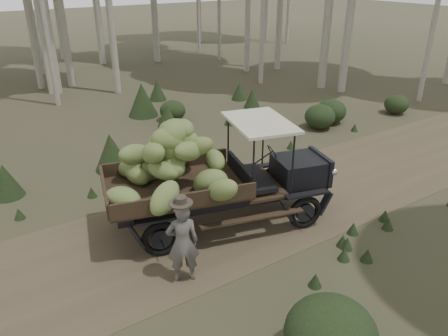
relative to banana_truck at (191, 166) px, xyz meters
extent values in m
plane|color=#473D2B|center=(2.40, -0.20, -1.60)|extent=(120.00, 120.00, 0.00)
cube|color=brown|center=(2.40, -0.20, -1.60)|extent=(70.00, 4.00, 0.01)
cube|color=black|center=(2.61, -0.71, -0.49)|extent=(1.34, 1.30, 0.61)
cube|color=black|center=(3.20, -0.86, -0.49)|extent=(0.39, 1.10, 0.69)
cube|color=black|center=(1.11, -0.32, -0.38)|extent=(0.48, 1.52, 0.61)
cube|color=#38281C|center=(-0.38, 0.07, -0.49)|extent=(3.50, 2.71, 0.09)
cube|color=#38281C|center=(-0.13, 1.04, -0.29)|extent=(3.01, 0.85, 0.35)
cube|color=#38281C|center=(-0.64, -0.89, -0.29)|extent=(3.01, 0.85, 0.35)
cube|color=#38281C|center=(-1.88, 0.46, -0.29)|extent=(0.57, 1.94, 0.35)
cube|color=beige|center=(1.57, -0.44, 0.86)|extent=(1.71, 2.14, 0.07)
cube|color=black|center=(0.85, 0.19, -0.91)|extent=(4.95, 1.39, 0.20)
cube|color=black|center=(0.63, -0.63, -0.91)|extent=(4.95, 1.39, 0.20)
torus|color=black|center=(2.62, 0.20, -1.18)|extent=(0.85, 0.36, 0.84)
torus|color=black|center=(2.18, -1.51, -1.18)|extent=(0.85, 0.36, 0.84)
torus|color=black|center=(-0.70, 1.07, -1.18)|extent=(0.85, 0.36, 0.84)
torus|color=black|center=(-1.14, -0.64, -1.18)|extent=(0.85, 0.36, 0.84)
sphere|color=beige|center=(3.41, -0.40, -0.44)|extent=(0.20, 0.20, 0.20)
sphere|color=beige|center=(3.16, -1.37, -0.44)|extent=(0.20, 0.20, 0.20)
ellipsoid|color=olive|center=(-1.74, -0.21, -0.25)|extent=(0.92, 1.15, 0.70)
ellipsoid|color=olive|center=(-0.35, 0.69, 0.17)|extent=(0.99, 0.62, 0.72)
ellipsoid|color=olive|center=(0.10, -0.21, 0.52)|extent=(0.80, 0.87, 0.62)
ellipsoid|color=olive|center=(-0.22, 0.21, 0.82)|extent=(0.90, 0.90, 0.55)
ellipsoid|color=olive|center=(-0.77, 0.73, -0.23)|extent=(0.98, 0.78, 0.63)
ellipsoid|color=olive|center=(-0.74, -0.11, 0.12)|extent=(0.74, 0.88, 0.48)
ellipsoid|color=olive|center=(-0.92, -0.06, 0.54)|extent=(0.49, 0.83, 0.68)
ellipsoid|color=olive|center=(-0.29, 0.13, 0.78)|extent=(0.95, 1.05, 0.75)
ellipsoid|color=olive|center=(-0.82, 0.91, -0.17)|extent=(0.95, 0.64, 0.70)
ellipsoid|color=olive|center=(0.16, 0.51, 0.22)|extent=(1.01, 0.80, 0.60)
ellipsoid|color=olive|center=(-0.51, 0.35, 0.49)|extent=(0.73, 0.98, 0.58)
ellipsoid|color=olive|center=(-0.41, 0.00, 0.83)|extent=(0.87, 0.55, 0.76)
ellipsoid|color=olive|center=(-1.05, 1.03, -0.19)|extent=(0.66, 1.05, 0.75)
ellipsoid|color=olive|center=(-0.41, 0.24, 0.19)|extent=(0.95, 0.82, 0.55)
ellipsoid|color=olive|center=(-0.47, 0.00, 0.55)|extent=(0.95, 0.62, 0.76)
ellipsoid|color=olive|center=(-0.21, 0.07, 0.74)|extent=(1.07, 1.02, 0.78)
ellipsoid|color=olive|center=(-1.02, 0.72, -0.24)|extent=(0.62, 0.87, 0.55)
ellipsoid|color=olive|center=(-0.48, -0.04, 0.16)|extent=(0.64, 0.91, 0.62)
ellipsoid|color=olive|center=(-0.64, 0.24, 0.46)|extent=(0.72, 0.91, 0.56)
ellipsoid|color=olive|center=(-0.10, 0.17, 0.82)|extent=(0.74, 1.03, 0.70)
ellipsoid|color=olive|center=(-0.70, 0.81, -0.24)|extent=(0.96, 0.60, 0.69)
ellipsoid|color=olive|center=(-0.95, 0.88, 0.18)|extent=(1.09, 0.74, 0.69)
ellipsoid|color=olive|center=(-0.18, -0.23, 0.48)|extent=(1.00, 0.73, 0.64)
ellipsoid|color=olive|center=(-0.55, 0.00, 0.75)|extent=(0.88, 0.73, 0.57)
ellipsoid|color=olive|center=(0.13, -0.61, -0.19)|extent=(1.03, 1.15, 0.86)
ellipsoid|color=olive|center=(0.46, -0.30, 0.15)|extent=(0.58, 0.80, 0.46)
ellipsoid|color=olive|center=(-1.08, -0.83, -0.12)|extent=(1.08, 0.85, 0.84)
ellipsoid|color=olive|center=(0.10, -1.14, -0.14)|extent=(0.75, 1.01, 0.77)
imported|color=#53504C|center=(-1.11, -1.59, -0.74)|extent=(0.73, 0.62, 1.72)
cylinder|color=#383127|center=(-1.11, -1.59, 0.14)|extent=(0.60, 0.60, 0.02)
cylinder|color=#383127|center=(-1.11, -1.59, 0.20)|extent=(0.30, 0.30, 0.14)
ellipsoid|color=#233319|center=(-0.20, -4.63, -1.01)|extent=(1.44, 1.44, 1.15)
cone|color=#233319|center=(7.12, 8.26, -1.20)|extent=(0.71, 0.71, 0.79)
cone|color=#233319|center=(-0.48, 4.15, -1.02)|extent=(1.05, 1.05, 1.17)
ellipsoid|color=#233319|center=(3.17, 7.25, -1.18)|extent=(1.02, 1.02, 0.82)
cone|color=#233319|center=(4.82, 5.60, -1.35)|extent=(0.45, 0.45, 0.50)
ellipsoid|color=#233319|center=(11.42, 2.95, -1.20)|extent=(0.99, 0.99, 0.79)
cone|color=#233319|center=(-3.46, 4.04, -1.13)|extent=(0.85, 0.85, 0.95)
cone|color=#233319|center=(3.93, 10.29, -1.15)|extent=(0.82, 0.82, 0.91)
cone|color=#233319|center=(2.44, 8.51, -0.92)|extent=(1.23, 1.23, 1.36)
ellipsoid|color=#233319|center=(7.43, 3.37, -1.13)|extent=(1.15, 1.15, 0.92)
cone|color=#233319|center=(6.87, 6.93, -1.19)|extent=(0.74, 0.74, 0.82)
cone|color=#233319|center=(2.70, 6.76, -1.16)|extent=(0.80, 0.80, 0.89)
ellipsoid|color=#233319|center=(8.26, 3.61, -1.12)|extent=(1.18, 1.18, 0.94)
cone|color=#233319|center=(0.93, -3.19, -1.45)|extent=(0.27, 0.27, 0.30)
cone|color=#233319|center=(-3.43, 2.64, -1.45)|extent=(0.27, 0.27, 0.30)
cone|color=#233319|center=(2.96, -2.32, -1.45)|extent=(0.27, 0.27, 0.30)
cone|color=#233319|center=(2.38, -2.54, -1.45)|extent=(0.27, 0.27, 0.30)
cone|color=#233319|center=(-1.58, 2.77, -1.45)|extent=(0.27, 0.27, 0.30)
cone|color=#233319|center=(4.05, -2.35, -1.45)|extent=(0.27, 0.27, 0.30)
cone|color=#233319|center=(3.80, -2.64, -1.45)|extent=(0.27, 0.27, 0.30)
cone|color=#233319|center=(2.03, -2.90, -1.45)|extent=(0.27, 0.27, 0.30)
cone|color=#233319|center=(0.70, 2.06, -1.45)|extent=(0.27, 0.27, 0.30)
cone|color=#233319|center=(2.38, -2.66, -1.45)|extent=(0.27, 0.27, 0.30)
cone|color=#233319|center=(8.32, 2.40, -1.45)|extent=(0.27, 0.27, 0.30)
cone|color=#233319|center=(2.41, -3.20, -1.45)|extent=(0.27, 0.27, 0.30)
cone|color=#233319|center=(5.18, 2.42, -1.45)|extent=(0.27, 0.27, 0.30)
camera|label=1|loc=(-4.26, -7.87, 4.12)|focal=35.00mm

